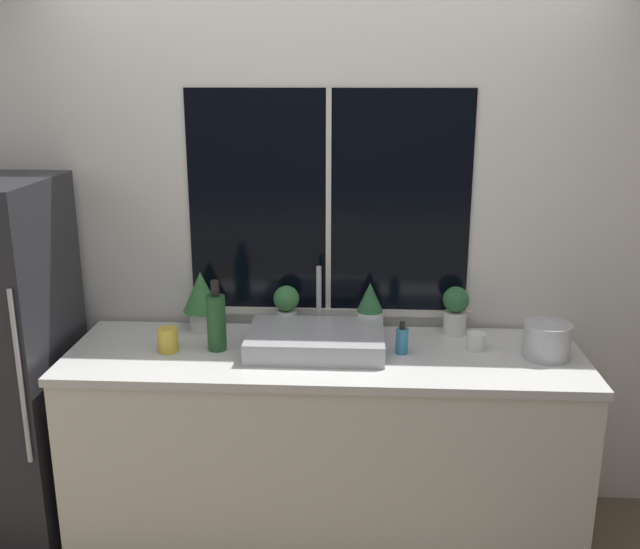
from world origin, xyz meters
TOP-DOWN VIEW (x-y plane):
  - wall_back at (0.00, 0.73)m, footprint 8.00×0.09m
  - counter at (0.00, 0.33)m, footprint 2.23×0.69m
  - sink at (-0.04, 0.36)m, footprint 0.59×0.45m
  - potted_plant_far_left at (-0.59, 0.59)m, footprint 0.17×0.17m
  - potted_plant_center_left at (-0.19, 0.59)m, footprint 0.12×0.12m
  - potted_plant_center_right at (0.20, 0.59)m, footprint 0.13×0.13m
  - potted_plant_far_right at (0.59, 0.59)m, footprint 0.12×0.12m
  - soap_bottle at (0.33, 0.34)m, footprint 0.05×0.05m
  - bottle_tall at (-0.47, 0.34)m, footprint 0.08×0.08m
  - mug_white at (0.66, 0.40)m, footprint 0.08×0.08m
  - mug_yellow at (-0.68, 0.31)m, footprint 0.09×0.09m
  - kettle at (0.94, 0.33)m, footprint 0.20×0.20m

SIDE VIEW (x-z plane):
  - counter at x=0.00m, z-range 0.00..0.91m
  - mug_white at x=0.66m, z-range 0.91..0.98m
  - sink at x=-0.04m, z-range 0.80..1.11m
  - mug_yellow at x=-0.68m, z-range 0.91..1.01m
  - soap_bottle at x=0.33m, z-range 0.90..1.04m
  - kettle at x=0.94m, z-range 0.91..1.07m
  - potted_plant_center_right at x=0.20m, z-range 0.91..1.15m
  - potted_plant_center_left at x=-0.19m, z-range 0.92..1.14m
  - potted_plant_far_right at x=0.59m, z-range 0.92..1.14m
  - bottle_tall at x=-0.47m, z-range 0.88..1.20m
  - potted_plant_far_left at x=-0.59m, z-range 0.93..1.21m
  - wall_back at x=0.00m, z-range 0.00..2.70m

